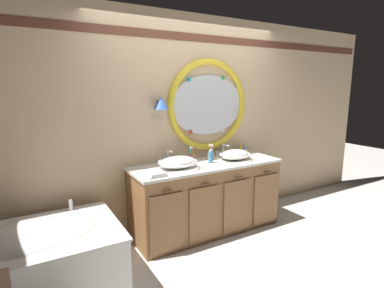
% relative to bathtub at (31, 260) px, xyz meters
% --- Properties ---
extents(ground_plane, '(14.00, 14.00, 0.00)m').
position_rel_bathtub_xyz_m(ground_plane, '(1.89, 0.05, -0.33)').
color(ground_plane, silver).
extents(back_wall_assembly, '(6.40, 0.26, 2.60)m').
position_rel_bathtub_xyz_m(back_wall_assembly, '(1.91, 0.64, 0.99)').
color(back_wall_assembly, '#D6B78E').
rests_on(back_wall_assembly, ground_plane).
extents(vanity_counter, '(1.85, 0.65, 0.85)m').
position_rel_bathtub_xyz_m(vanity_counter, '(1.92, 0.29, 0.09)').
color(vanity_counter, olive).
rests_on(vanity_counter, ground_plane).
extents(bathtub, '(1.46, 0.94, 0.65)m').
position_rel_bathtub_xyz_m(bathtub, '(0.00, 0.00, 0.00)').
color(bathtub, white).
rests_on(bathtub, ground_plane).
extents(sink_basin_left, '(0.45, 0.45, 0.13)m').
position_rel_bathtub_xyz_m(sink_basin_left, '(1.52, 0.27, 0.58)').
color(sink_basin_left, white).
rests_on(sink_basin_left, vanity_counter).
extents(sink_basin_right, '(0.40, 0.40, 0.12)m').
position_rel_bathtub_xyz_m(sink_basin_right, '(2.33, 0.27, 0.58)').
color(sink_basin_right, white).
rests_on(sink_basin_right, vanity_counter).
extents(faucet_set_left, '(0.24, 0.14, 0.17)m').
position_rel_bathtub_xyz_m(faucet_set_left, '(1.52, 0.52, 0.58)').
color(faucet_set_left, silver).
rests_on(faucet_set_left, vanity_counter).
extents(faucet_set_right, '(0.23, 0.15, 0.16)m').
position_rel_bathtub_xyz_m(faucet_set_right, '(2.33, 0.52, 0.58)').
color(faucet_set_right, silver).
rests_on(faucet_set_right, vanity_counter).
extents(toothbrush_holder_left, '(0.09, 0.09, 0.19)m').
position_rel_bathtub_xyz_m(toothbrush_holder_left, '(1.79, 0.43, 0.57)').
color(toothbrush_holder_left, '#996647').
rests_on(toothbrush_holder_left, vanity_counter).
extents(toothbrush_holder_right, '(0.09, 0.09, 0.20)m').
position_rel_bathtub_xyz_m(toothbrush_holder_right, '(2.05, 0.41, 0.57)').
color(toothbrush_holder_right, '#996647').
rests_on(toothbrush_holder_right, vanity_counter).
extents(soap_dispenser, '(0.06, 0.06, 0.17)m').
position_rel_bathtub_xyz_m(soap_dispenser, '(1.97, 0.29, 0.59)').
color(soap_dispenser, '#388EBC').
rests_on(soap_dispenser, vanity_counter).
extents(folded_hand_towel, '(0.19, 0.14, 0.04)m').
position_rel_bathtub_xyz_m(folded_hand_towel, '(1.19, 0.09, 0.54)').
color(folded_hand_towel, white).
rests_on(folded_hand_towel, vanity_counter).
extents(toiletry_basket, '(0.13, 0.10, 0.12)m').
position_rel_bathtub_xyz_m(toiletry_basket, '(2.63, 0.50, 0.55)').
color(toiletry_basket, beige).
rests_on(toiletry_basket, vanity_counter).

